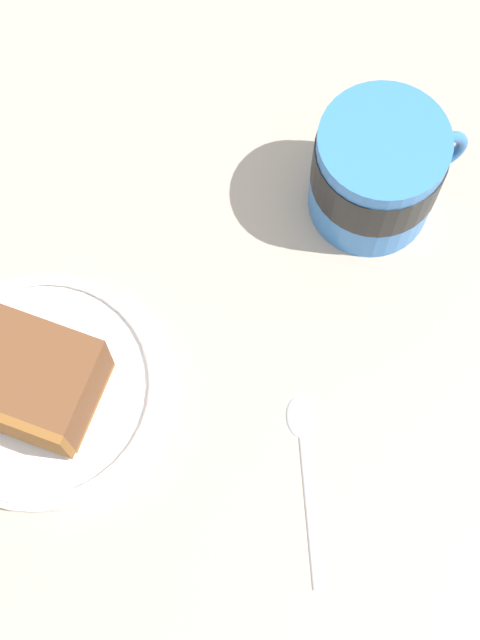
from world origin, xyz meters
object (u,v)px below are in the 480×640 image
at_px(cake_slice, 31,380).
at_px(tea_mug, 378,170).
at_px(teaspoon, 304,449).
at_px(small_plate, 41,388).

xyz_separation_m(cake_slice, tea_mug, (0.26, 0.10, 0.01)).
distance_m(tea_mug, teaspoon, 0.20).
relative_size(tea_mug, teaspoon, 0.88).
relative_size(small_plate, cake_slice, 1.54).
height_order(small_plate, tea_mug, tea_mug).
relative_size(small_plate, tea_mug, 1.46).
xyz_separation_m(small_plate, teaspoon, (0.17, -0.08, -0.00)).
distance_m(small_plate, teaspoon, 0.19).
bearing_deg(teaspoon, small_plate, 155.28).
bearing_deg(teaspoon, cake_slice, 156.09).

